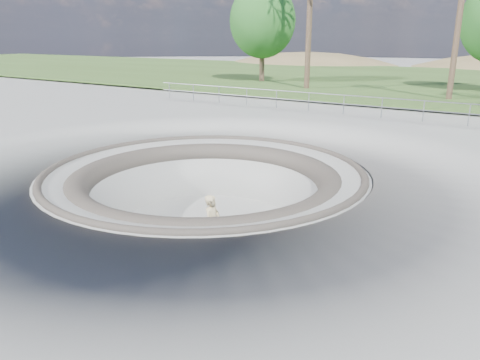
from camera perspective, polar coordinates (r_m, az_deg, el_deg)
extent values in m
plane|color=gray|center=(15.05, -4.29, 1.20)|extent=(180.00, 180.00, 0.00)
torus|color=gray|center=(15.71, -4.13, -5.82)|extent=(14.00, 14.00, 4.00)
cylinder|color=gray|center=(15.69, -4.13, -5.65)|extent=(6.60, 6.60, 0.10)
torus|color=#48413A|center=(15.05, -4.29, 1.13)|extent=(10.24, 10.24, 0.24)
torus|color=#48413A|center=(15.18, -4.25, -0.43)|extent=(8.91, 8.91, 0.81)
cube|color=#364F1F|center=(46.48, 22.46, 11.11)|extent=(180.00, 36.00, 0.12)
ellipsoid|color=brown|center=(74.02, 8.21, 8.83)|extent=(50.40, 36.00, 23.40)
cylinder|color=gray|center=(25.25, 12.60, 10.06)|extent=(25.00, 0.05, 0.05)
cylinder|color=gray|center=(25.30, 12.53, 9.05)|extent=(25.00, 0.05, 0.05)
cube|color=olive|center=(13.58, -3.32, -8.85)|extent=(0.84, 0.40, 0.02)
cylinder|color=#B5B5BA|center=(13.60, -3.31, -8.99)|extent=(0.07, 0.17, 0.04)
cylinder|color=#B5B5BA|center=(13.60, -3.31, -8.99)|extent=(0.07, 0.17, 0.04)
cylinder|color=white|center=(13.60, -3.31, -9.01)|extent=(0.07, 0.04, 0.06)
cylinder|color=white|center=(13.60, -3.31, -9.01)|extent=(0.07, 0.04, 0.06)
cylinder|color=white|center=(13.60, -3.31, -9.01)|extent=(0.07, 0.04, 0.06)
cylinder|color=white|center=(13.60, -3.31, -9.01)|extent=(0.07, 0.04, 0.06)
imported|color=tan|center=(13.22, -3.38, -5.44)|extent=(0.49, 0.68, 1.73)
cylinder|color=brown|center=(36.56, 8.45, 19.79)|extent=(0.36, 0.36, 11.43)
cylinder|color=brown|center=(36.65, 8.41, 17.20)|extent=(0.36, 0.36, 8.13)
cylinder|color=brown|center=(32.65, 25.16, 17.40)|extent=(0.36, 0.36, 9.89)
cylinder|color=brown|center=(42.24, 2.70, 15.09)|extent=(0.44, 0.44, 4.83)
ellipsoid|color=#266322|center=(42.23, 2.76, 18.84)|extent=(5.77, 5.25, 6.30)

